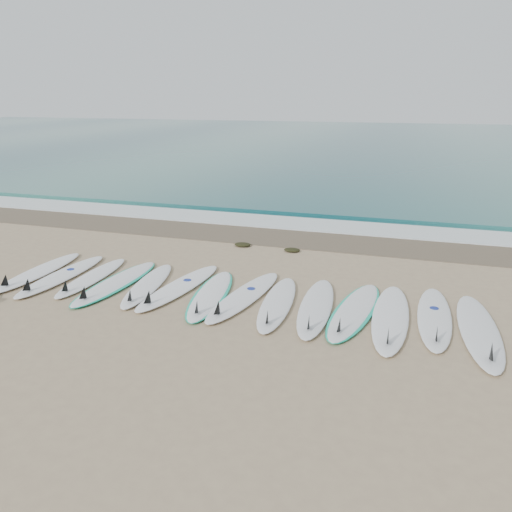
% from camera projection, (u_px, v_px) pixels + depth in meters
% --- Properties ---
extents(ground, '(120.00, 120.00, 0.00)m').
position_uv_depth(ground, '(228.00, 297.00, 8.88)').
color(ground, tan).
extents(ocean, '(120.00, 55.00, 0.03)m').
position_uv_depth(ocean, '(374.00, 141.00, 38.41)').
color(ocean, '#266563').
rests_on(ocean, ground).
extents(wet_sand_band, '(120.00, 1.80, 0.01)m').
position_uv_depth(wet_sand_band, '(284.00, 237.00, 12.61)').
color(wet_sand_band, brown).
rests_on(wet_sand_band, ground).
extents(foam_band, '(120.00, 1.40, 0.04)m').
position_uv_depth(foam_band, '(296.00, 224.00, 13.88)').
color(foam_band, silver).
rests_on(foam_band, ground).
extents(wave_crest, '(120.00, 1.00, 0.10)m').
position_uv_depth(wave_crest, '(307.00, 211.00, 15.23)').
color(wave_crest, '#266563').
rests_on(wave_crest, ground).
extents(surfboard_0, '(0.57, 2.52, 0.32)m').
position_uv_depth(surfboard_0, '(37.00, 272.00, 9.98)').
color(surfboard_0, white).
rests_on(surfboard_0, ground).
extents(surfboard_1, '(0.57, 2.58, 0.33)m').
position_uv_depth(surfboard_1, '(60.00, 276.00, 9.76)').
color(surfboard_1, white).
rests_on(surfboard_1, ground).
extents(surfboard_2, '(0.57, 2.35, 0.30)m').
position_uv_depth(surfboard_2, '(91.00, 278.00, 9.69)').
color(surfboard_2, white).
rests_on(surfboard_2, ground).
extents(surfboard_3, '(0.74, 2.60, 0.33)m').
position_uv_depth(surfboard_3, '(115.00, 283.00, 9.42)').
color(surfboard_3, white).
rests_on(surfboard_3, ground).
extents(surfboard_4, '(0.83, 2.40, 0.30)m').
position_uv_depth(surfboard_4, '(147.00, 285.00, 9.29)').
color(surfboard_4, white).
rests_on(surfboard_4, ground).
extents(surfboard_5, '(0.90, 2.66, 0.33)m').
position_uv_depth(surfboard_5, '(178.00, 287.00, 9.18)').
color(surfboard_5, white).
rests_on(surfboard_5, ground).
extents(surfboard_6, '(0.91, 2.50, 0.31)m').
position_uv_depth(surfboard_6, '(210.00, 295.00, 8.87)').
color(surfboard_6, white).
rests_on(surfboard_6, ground).
extents(surfboard_7, '(0.92, 2.67, 0.33)m').
position_uv_depth(surfboard_7, '(243.00, 296.00, 8.76)').
color(surfboard_7, white).
rests_on(surfboard_7, ground).
extents(surfboard_8, '(0.71, 2.49, 0.31)m').
position_uv_depth(surfboard_8, '(277.00, 304.00, 8.47)').
color(surfboard_8, white).
rests_on(surfboard_8, ground).
extents(surfboard_9, '(0.70, 2.60, 0.33)m').
position_uv_depth(surfboard_9, '(316.00, 307.00, 8.32)').
color(surfboard_9, white).
rests_on(surfboard_9, ground).
extents(surfboard_10, '(0.96, 2.64, 0.33)m').
position_uv_depth(surfboard_10, '(354.00, 311.00, 8.20)').
color(surfboard_10, white).
rests_on(surfboard_10, ground).
extents(surfboard_11, '(0.58, 2.75, 0.35)m').
position_uv_depth(surfboard_11, '(390.00, 318.00, 7.92)').
color(surfboard_11, white).
rests_on(surfboard_11, ground).
extents(surfboard_12, '(0.55, 2.55, 0.33)m').
position_uv_depth(surfboard_12, '(434.00, 318.00, 7.94)').
color(surfboard_12, white).
rests_on(surfboard_12, ground).
extents(surfboard_13, '(0.67, 2.76, 0.35)m').
position_uv_depth(surfboard_13, '(480.00, 331.00, 7.48)').
color(surfboard_13, white).
rests_on(surfboard_13, ground).
extents(seaweed_near, '(0.39, 0.31, 0.08)m').
position_uv_depth(seaweed_near, '(243.00, 245.00, 11.87)').
color(seaweed_near, black).
rests_on(seaweed_near, ground).
extents(seaweed_far, '(0.37, 0.29, 0.07)m').
position_uv_depth(seaweed_far, '(292.00, 250.00, 11.46)').
color(seaweed_far, black).
rests_on(seaweed_far, ground).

